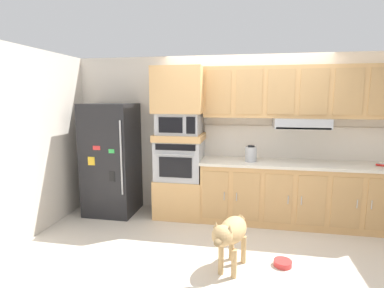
{
  "coord_description": "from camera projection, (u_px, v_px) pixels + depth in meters",
  "views": [
    {
      "loc": [
        0.04,
        -3.68,
        1.86
      ],
      "look_at": [
        -0.7,
        0.31,
        1.22
      ],
      "focal_mm": 27.9,
      "sensor_mm": 36.0,
      "label": 1
    }
  ],
  "objects": [
    {
      "name": "dog",
      "position": [
        231.0,
        233.0,
        3.15
      ],
      "size": [
        0.39,
        0.84,
        0.64
      ],
      "rotation": [
        0.0,
        0.0,
        -1.86
      ],
      "color": "tan",
      "rests_on": "ground"
    },
    {
      "name": "countertop_slab",
      "position": [
        309.0,
        164.0,
        4.29
      ],
      "size": [
        3.12,
        0.64,
        0.04
      ],
      "primitive_type": "cube",
      "color": "silver",
      "rests_on": "lower_cabinet_run"
    },
    {
      "name": "screwdriver",
      "position": [
        380.0,
        165.0,
        4.1
      ],
      "size": [
        0.16,
        0.17,
        0.03
      ],
      "color": "red",
      "rests_on": "countertop_slab"
    },
    {
      "name": "lower_cabinet_run",
      "position": [
        307.0,
        195.0,
        4.36
      ],
      "size": [
        3.08,
        0.63,
        0.88
      ],
      "color": "tan",
      "rests_on": "ground"
    },
    {
      "name": "ground_plane",
      "position": [
        241.0,
        242.0,
        3.87
      ],
      "size": [
        9.6,
        9.6,
        0.0
      ],
      "primitive_type": "plane",
      "color": "beige"
    },
    {
      "name": "appliance_upper_cabinet",
      "position": [
        179.0,
        90.0,
        4.47
      ],
      "size": [
        0.74,
        0.62,
        0.68
      ],
      "primitive_type": "cube",
      "color": "tan",
      "rests_on": "microwave"
    },
    {
      "name": "dog_food_bowl",
      "position": [
        283.0,
        263.0,
        3.32
      ],
      "size": [
        0.2,
        0.2,
        0.06
      ],
      "color": "red",
      "rests_on": "ground"
    },
    {
      "name": "backsplash_panel",
      "position": [
        306.0,
        143.0,
        4.53
      ],
      "size": [
        3.12,
        0.02,
        0.5
      ],
      "primitive_type": "cube",
      "color": "silver",
      "rests_on": "countertop_slab"
    },
    {
      "name": "upper_cabinet_with_hood",
      "position": [
        311.0,
        94.0,
        4.26
      ],
      "size": [
        3.08,
        0.48,
        0.88
      ],
      "color": "tan",
      "rests_on": "backsplash_panel"
    },
    {
      "name": "back_kitchen_wall",
      "position": [
        244.0,
        136.0,
        4.76
      ],
      "size": [
        6.2,
        0.12,
        2.5
      ],
      "primitive_type": "cube",
      "color": "beige",
      "rests_on": "ground"
    },
    {
      "name": "built_in_oven",
      "position": [
        180.0,
        159.0,
        4.63
      ],
      "size": [
        0.7,
        0.62,
        0.6
      ],
      "color": "#A8AAAF",
      "rests_on": "oven_base_cabinet"
    },
    {
      "name": "refrigerator",
      "position": [
        112.0,
        159.0,
        4.77
      ],
      "size": [
        0.76,
        0.73,
        1.76
      ],
      "color": "black",
      "rests_on": "ground"
    },
    {
      "name": "microwave",
      "position": [
        179.0,
        124.0,
        4.55
      ],
      "size": [
        0.64,
        0.54,
        0.32
      ],
      "color": "#A8AAAF",
      "rests_on": "appliance_mid_shelf"
    },
    {
      "name": "side_panel_left",
      "position": [
        41.0,
        141.0,
        4.18
      ],
      "size": [
        0.12,
        7.1,
        2.5
      ],
      "primitive_type": "cube",
      "color": "beige",
      "rests_on": "ground"
    },
    {
      "name": "electric_kettle",
      "position": [
        251.0,
        154.0,
        4.37
      ],
      "size": [
        0.17,
        0.17,
        0.24
      ],
      "color": "#A8AAAF",
      "rests_on": "countertop_slab"
    },
    {
      "name": "oven_base_cabinet",
      "position": [
        180.0,
        196.0,
        4.73
      ],
      "size": [
        0.74,
        0.62,
        0.6
      ],
      "primitive_type": "cube",
      "color": "tan",
      "rests_on": "ground"
    },
    {
      "name": "appliance_mid_shelf",
      "position": [
        180.0,
        137.0,
        4.58
      ],
      "size": [
        0.74,
        0.62,
        0.1
      ],
      "primitive_type": "cube",
      "color": "tan",
      "rests_on": "built_in_oven"
    }
  ]
}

